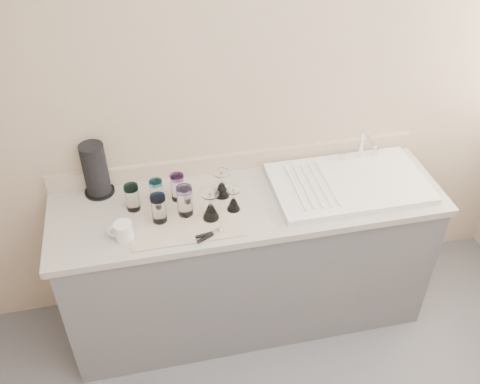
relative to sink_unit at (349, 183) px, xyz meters
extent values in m
cube|color=tan|center=(-0.55, 0.30, 0.33)|extent=(3.50, 0.04, 2.50)
cube|color=slate|center=(-0.55, 0.00, -0.49)|extent=(2.00, 0.60, 0.86)
cube|color=#9C9488|center=(-0.55, 0.00, -0.04)|extent=(2.06, 0.62, 0.04)
cube|color=white|center=(0.00, 0.00, 0.00)|extent=(0.82, 0.50, 0.03)
cylinder|color=silver|center=(0.14, 0.20, 0.11)|extent=(0.02, 0.02, 0.18)
cylinder|color=silver|center=(0.14, 0.12, 0.19)|extent=(0.02, 0.16, 0.02)
cylinder|color=silver|center=(0.04, 0.20, 0.04)|extent=(0.03, 0.03, 0.04)
cylinder|color=silver|center=(0.24, 0.20, 0.04)|extent=(0.03, 0.03, 0.04)
cube|color=beige|center=(-0.90, -0.06, -0.02)|extent=(0.55, 0.42, 0.01)
cylinder|color=white|center=(-1.14, 0.04, 0.05)|extent=(0.07, 0.07, 0.13)
cylinder|color=teal|center=(-1.14, 0.04, 0.13)|extent=(0.07, 0.07, 0.02)
cylinder|color=white|center=(-1.02, 0.06, 0.05)|extent=(0.07, 0.07, 0.12)
cylinder|color=teal|center=(-1.02, 0.06, 0.12)|extent=(0.07, 0.07, 0.02)
cylinder|color=white|center=(-0.91, 0.08, 0.05)|extent=(0.07, 0.07, 0.13)
cylinder|color=purple|center=(-0.91, 0.08, 0.13)|extent=(0.07, 0.07, 0.02)
cylinder|color=white|center=(-1.02, -0.07, 0.06)|extent=(0.07, 0.07, 0.13)
cylinder|color=blue|center=(-1.02, -0.07, 0.13)|extent=(0.08, 0.08, 0.02)
cylinder|color=white|center=(-0.89, -0.05, 0.06)|extent=(0.08, 0.08, 0.14)
cylinder|color=#A086CC|center=(-0.89, -0.05, 0.14)|extent=(0.08, 0.08, 0.02)
cone|color=white|center=(-0.68, 0.05, 0.03)|extent=(0.08, 0.08, 0.08)
cylinder|color=white|center=(-0.68, 0.05, 0.10)|extent=(0.01, 0.01, 0.06)
cylinder|color=white|center=(-0.68, 0.05, 0.13)|extent=(0.08, 0.08, 0.01)
cone|color=white|center=(-0.77, -0.11, 0.03)|extent=(0.09, 0.09, 0.08)
cylinder|color=white|center=(-0.77, -0.11, 0.10)|extent=(0.01, 0.01, 0.06)
cylinder|color=white|center=(-0.77, -0.11, 0.14)|extent=(0.09, 0.09, 0.01)
cone|color=white|center=(-0.65, -0.07, 0.02)|extent=(0.07, 0.07, 0.07)
cylinder|color=white|center=(-0.65, -0.07, 0.08)|extent=(0.01, 0.01, 0.05)
cylinder|color=white|center=(-0.65, -0.07, 0.11)|extent=(0.07, 0.07, 0.01)
cube|color=silver|center=(-0.76, -0.23, 0.00)|extent=(0.06, 0.04, 0.02)
cylinder|color=black|center=(-0.82, -0.25, 0.00)|extent=(0.10, 0.06, 0.02)
cylinder|color=black|center=(-0.82, -0.23, 0.00)|extent=(0.11, 0.04, 0.02)
cylinder|color=white|center=(-1.20, -0.16, 0.03)|extent=(0.10, 0.10, 0.09)
torus|color=white|center=(-1.24, -0.15, 0.03)|extent=(0.07, 0.02, 0.07)
cylinder|color=black|center=(-1.31, 0.23, -0.01)|extent=(0.16, 0.16, 0.01)
cylinder|color=black|center=(-1.31, 0.23, 0.13)|extent=(0.13, 0.13, 0.28)
camera|label=1|loc=(-1.05, -2.10, 1.75)|focal=40.00mm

